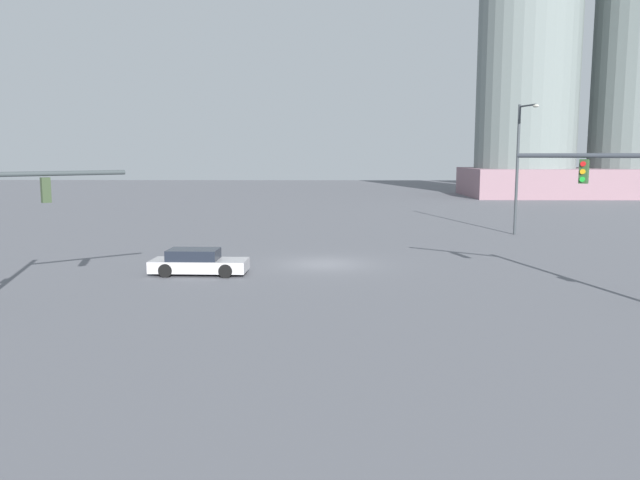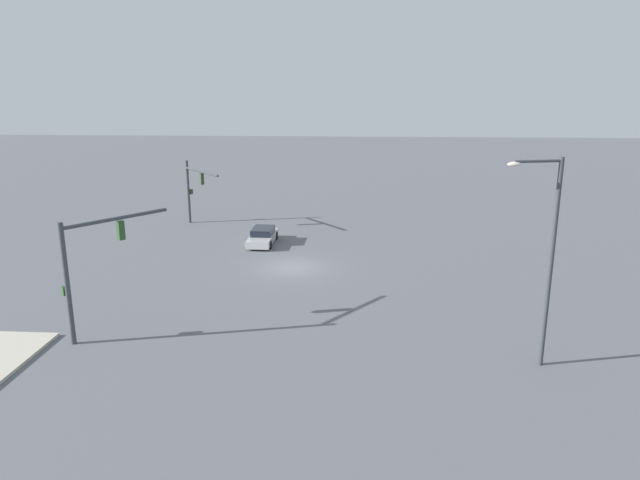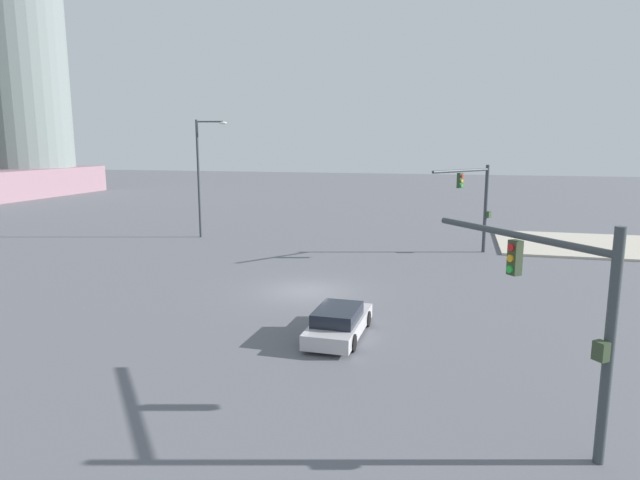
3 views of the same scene
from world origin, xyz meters
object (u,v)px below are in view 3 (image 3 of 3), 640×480
Objects in this scene: traffic_signal_near_corner at (476,195)px; streetlamp_curved_arm at (201,171)px; sedan_car_approaching at (339,322)px; traffic_signal_opposite_side at (563,297)px.

streetlamp_curved_arm reaches higher than traffic_signal_near_corner.
streetlamp_curved_arm is 25.07m from sedan_car_approaching.
sedan_car_approaching is at bearing 20.05° from traffic_signal_near_corner.
streetlamp_curved_arm is at bearing 1.64° from traffic_signal_opposite_side.
traffic_signal_opposite_side is at bearing 40.50° from traffic_signal_near_corner.
traffic_signal_near_corner is at bearing -18.56° from streetlamp_curved_arm.
traffic_signal_near_corner reaches higher than sedan_car_approaching.
traffic_signal_opposite_side is 1.22× the size of sedan_car_approaching.
traffic_signal_near_corner reaches higher than traffic_signal_opposite_side.
streetlamp_curved_arm is at bearing -58.07° from traffic_signal_near_corner.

